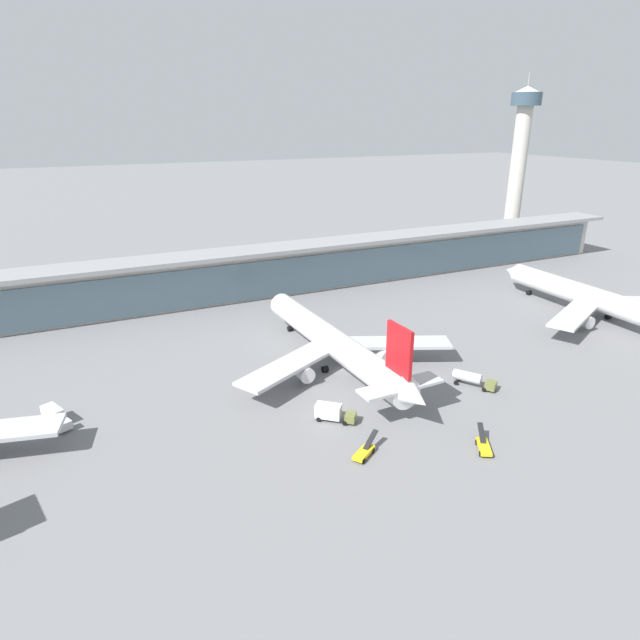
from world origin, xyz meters
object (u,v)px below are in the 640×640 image
object	(u,v)px
service_truck_near_nose_olive	(472,379)
service_truck_by_tail_yellow	(364,452)
airliner_centre_stand	(335,343)
service_truck_at_far_stand_yellow	(484,446)
service_truck_under_wing_olive	(333,412)
airliner_right_stand	(597,300)
control_tower	(520,154)
service_truck_on_taxiway_white	(55,416)

from	to	relation	value
service_truck_near_nose_olive	service_truck_by_tail_yellow	xyz separation A→B (m)	(-31.80, -11.50, -0.90)
airliner_centre_stand	service_truck_at_far_stand_yellow	size ratio (longest dim) A/B	10.05
service_truck_near_nose_olive	service_truck_under_wing_olive	distance (m)	31.50
airliner_right_stand	control_tower	xyz separation A→B (m)	(49.75, 83.69, 31.74)
service_truck_at_far_stand_yellow	control_tower	world-z (taller)	control_tower
service_truck_near_nose_olive	control_tower	world-z (taller)	control_tower
service_truck_on_taxiway_white	control_tower	xyz separation A→B (m)	(182.34, 79.82, 35.57)
service_truck_under_wing_olive	service_truck_by_tail_yellow	bearing A→B (deg)	-91.45
airliner_centre_stand	service_truck_on_taxiway_white	distance (m)	55.68
service_truck_near_nose_olive	service_truck_under_wing_olive	size ratio (longest dim) A/B	1.20
service_truck_at_far_stand_yellow	airliner_centre_stand	bearing A→B (deg)	100.96
service_truck_on_taxiway_white	control_tower	size ratio (longest dim) A/B	0.11
service_truck_under_wing_olive	control_tower	world-z (taller)	control_tower
airliner_right_stand	service_truck_near_nose_olive	distance (m)	58.65
service_truck_under_wing_olive	service_truck_on_taxiway_white	bearing A→B (deg)	156.05
airliner_centre_stand	service_truck_at_far_stand_yellow	distance (m)	39.95
airliner_right_stand	service_truck_under_wing_olive	bearing A→B (deg)	-169.60
airliner_right_stand	control_tower	distance (m)	102.41
airliner_right_stand	service_truck_near_nose_olive	world-z (taller)	airliner_right_stand
airliner_centre_stand	airliner_right_stand	bearing A→B (deg)	-2.98
service_truck_by_tail_yellow	service_truck_near_nose_olive	bearing A→B (deg)	19.88
airliner_centre_stand	service_truck_on_taxiway_white	xyz separation A→B (m)	(-55.55, -0.13, -3.83)
airliner_right_stand	service_truck_at_far_stand_yellow	size ratio (longest dim) A/B	10.04
service_truck_near_nose_olive	service_truck_at_far_stand_yellow	bearing A→B (deg)	-125.82
service_truck_by_tail_yellow	service_truck_at_far_stand_yellow	world-z (taller)	same
service_truck_on_taxiway_white	service_truck_at_far_stand_yellow	distance (m)	74.09
service_truck_on_taxiway_white	service_truck_at_far_stand_yellow	world-z (taller)	service_truck_on_taxiway_white
airliner_centre_stand	service_truck_near_nose_olive	distance (m)	29.49
service_truck_at_far_stand_yellow	service_truck_under_wing_olive	bearing A→B (deg)	133.93
service_truck_near_nose_olive	service_truck_by_tail_yellow	distance (m)	33.83
service_truck_near_nose_olive	control_tower	xyz separation A→B (m)	(105.91, 100.17, 35.55)
airliner_right_stand	service_truck_under_wing_olive	xyz separation A→B (m)	(-87.66, -16.08, -3.83)
airliner_centre_stand	service_truck_under_wing_olive	bearing A→B (deg)	-117.87
control_tower	service_truck_near_nose_olive	bearing A→B (deg)	-136.60
airliner_right_stand	service_truck_at_far_stand_yellow	xyz separation A→B (m)	(-69.49, -34.95, -4.71)
control_tower	airliner_right_stand	bearing A→B (deg)	-120.73
service_truck_by_tail_yellow	service_truck_on_taxiway_white	distance (m)	54.83
airliner_right_stand	control_tower	bearing A→B (deg)	59.27
service_truck_at_far_stand_yellow	control_tower	xyz separation A→B (m)	(119.24, 118.64, 36.45)
airliner_centre_stand	service_truck_at_far_stand_yellow	world-z (taller)	airliner_centre_stand
airliner_centre_stand	service_truck_on_taxiway_white	world-z (taller)	airliner_centre_stand
service_truck_under_wing_olive	service_truck_at_far_stand_yellow	size ratio (longest dim) A/B	1.07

